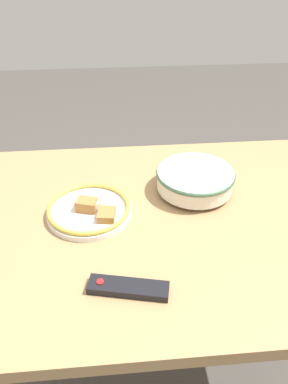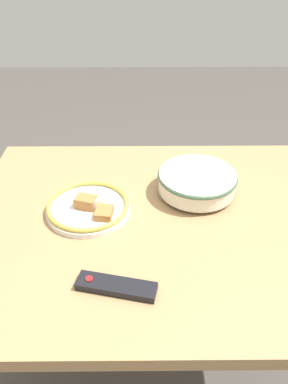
# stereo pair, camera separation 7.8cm
# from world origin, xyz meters

# --- Properties ---
(ground_plane) EXTENTS (8.00, 8.00, 0.00)m
(ground_plane) POSITION_xyz_m (0.00, 0.00, 0.00)
(ground_plane) COLOR #4C4742
(dining_table) EXTENTS (1.18, 0.91, 0.76)m
(dining_table) POSITION_xyz_m (0.00, 0.00, 0.67)
(dining_table) COLOR tan
(dining_table) RESTS_ON ground_plane
(noodle_bowl) EXTENTS (0.26, 0.26, 0.08)m
(noodle_bowl) POSITION_xyz_m (-0.13, -0.13, 0.81)
(noodle_bowl) COLOR silver
(noodle_bowl) RESTS_ON dining_table
(food_plate) EXTENTS (0.26, 0.26, 0.05)m
(food_plate) POSITION_xyz_m (0.21, -0.04, 0.78)
(food_plate) COLOR white
(food_plate) RESTS_ON dining_table
(tv_remote) EXTENTS (0.20, 0.09, 0.02)m
(tv_remote) POSITION_xyz_m (0.11, 0.27, 0.77)
(tv_remote) COLOR black
(tv_remote) RESTS_ON dining_table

